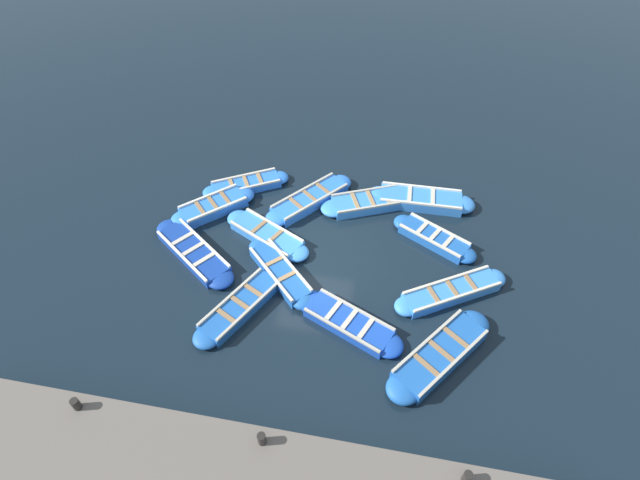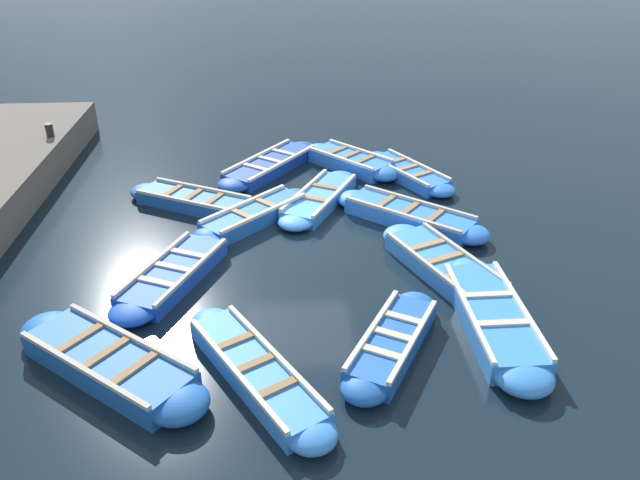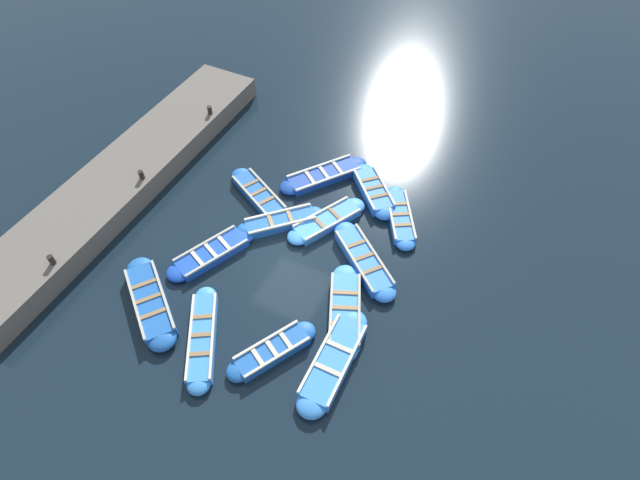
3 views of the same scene
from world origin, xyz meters
TOP-DOWN VIEW (x-y plane):
  - ground_plane at (0.00, 0.00)m, footprint 120.00×120.00m
  - boat_alongside at (-2.41, 1.82)m, footprint 3.54×2.36m
  - boat_outer_right at (1.46, -3.81)m, footprint 2.14×3.07m
  - boat_mid_row at (0.60, 1.79)m, footprint 2.31×3.44m
  - boat_bow_out at (-2.42, -1.46)m, footprint 2.21×3.55m
  - boat_drifting at (-3.03, -4.08)m, footprint 3.70×3.15m
  - boat_near_quay at (2.86, -1.49)m, footprint 2.31×3.75m
  - boat_far_corner at (-0.74, -4.39)m, footprint 2.58×3.63m
  - boat_stern_in at (3.30, -3.27)m, footprint 1.05×3.91m
  - boat_inner_gap at (-0.61, 3.97)m, footprint 3.02×3.64m
  - boat_tucked at (1.58, 4.02)m, footprint 2.80×2.89m
  - boat_centre at (3.00, 3.22)m, footprint 2.28×3.22m
  - boat_broadside at (-0.94, 0.95)m, footprint 2.90×2.89m
  - boat_end_of_row at (2.58, 0.70)m, footprint 3.47×3.06m
  - quay_wall at (-7.55, 0.00)m, footprint 2.85×15.45m
  - bollard_north at (-6.48, -4.58)m, footprint 0.20×0.20m
  - bollard_mid_north at (-6.48, 0.00)m, footprint 0.20×0.20m
  - bollard_mid_south at (-6.48, 4.58)m, footprint 0.20×0.20m

SIDE VIEW (x-z plane):
  - ground_plane at x=0.00m, z-range 0.00..0.00m
  - boat_mid_row at x=0.60m, z-range -0.03..0.33m
  - boat_centre at x=3.00m, z-range -0.03..0.33m
  - boat_bow_out at x=-2.42m, z-range -0.03..0.34m
  - boat_inner_gap at x=-0.61m, z-range -0.03..0.34m
  - boat_alongside at x=-2.41m, z-range -0.03..0.34m
  - boat_outer_right at x=1.46m, z-range -0.03..0.37m
  - boat_far_corner at x=-0.74m, z-range -0.03..0.37m
  - boat_broadside at x=-0.94m, z-range -0.03..0.37m
  - boat_near_quay at x=2.86m, z-range -0.03..0.37m
  - boat_end_of_row at x=2.58m, z-range -0.03..0.39m
  - boat_tucked at x=1.58m, z-range -0.03..0.40m
  - boat_stern_in at x=3.30m, z-range -0.03..0.42m
  - boat_drifting at x=-3.03m, z-range -0.03..0.43m
  - quay_wall at x=-7.55m, z-range 0.00..0.88m
  - bollard_north at x=-6.48m, z-range 0.88..1.23m
  - bollard_mid_north at x=-6.48m, z-range 0.88..1.23m
  - bollard_mid_south at x=-6.48m, z-range 0.88..1.23m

